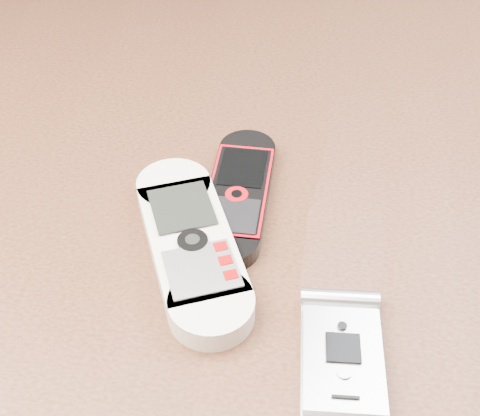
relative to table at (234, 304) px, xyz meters
The scene contains 4 objects.
table is the anchor object (origin of this frame).
nokia_white 0.12m from the table, 121.21° to the right, with size 0.06×0.17×0.02m, color white.
nokia_black_red 0.11m from the table, 86.19° to the left, with size 0.05×0.15×0.01m, color black.
motorola_razr 0.19m from the table, 54.75° to the right, with size 0.05×0.10×0.02m, color silver.
Camera 1 is at (0.05, -0.36, 1.10)m, focal length 50.00 mm.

